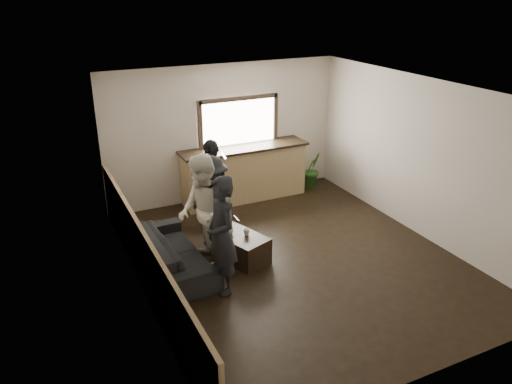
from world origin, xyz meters
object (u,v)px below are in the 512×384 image
sofa (175,252)px  cup_b (246,232)px  coffee_table (239,247)px  bar_counter (244,170)px  person_a (222,236)px  person_c (211,202)px  person_d (213,185)px  potted_plant (312,169)px  person_b (203,213)px  cup_a (230,231)px

sofa → cup_b: 1.18m
sofa → coffee_table: bearing=-100.5°
bar_counter → coffee_table: size_ratio=2.72×
person_a → person_c: size_ratio=1.09×
sofa → person_c: person_c is taller
person_d → potted_plant: bearing=152.3°
bar_counter → potted_plant: 1.66m
person_b → potted_plant: bearing=127.8°
cup_a → person_b: 0.66m
sofa → person_d: bearing=-46.7°
cup_b → potted_plant: (2.66, 2.30, -0.08)m
cup_b → sofa: bearing=169.3°
bar_counter → person_a: bearing=-119.6°
cup_a → person_d: 1.23m
bar_counter → person_a: (-1.71, -3.01, 0.26)m
cup_a → potted_plant: potted_plant is taller
bar_counter → cup_a: (-1.24, -2.18, -0.16)m
cup_a → cup_b: (0.22, -0.16, 0.00)m
person_b → person_c: bearing=153.0°
cup_a → potted_plant: bearing=36.5°
person_b → cup_a: bearing=101.3°
sofa → cup_b: bearing=-103.0°
cup_a → person_d: person_d is taller
bar_counter → person_c: 2.18m
sofa → cup_b: sofa is taller
person_b → person_a: bearing=5.1°
coffee_table → cup_b: cup_b is taller
bar_counter → cup_b: size_ratio=25.80×
potted_plant → cup_b: bearing=-139.2°
bar_counter → cup_b: bearing=-113.5°
person_a → person_c: person_a is taller
sofa → potted_plant: size_ratio=2.46×
sofa → potted_plant: (3.81, 2.08, 0.11)m
person_a → coffee_table: bearing=140.4°
person_b → person_d: 1.38m
sofa → person_a: person_a is taller
coffee_table → person_d: person_d is taller
sofa → potted_plant: 4.34m
person_d → cup_a: bearing=34.9°
cup_a → person_c: (-0.14, 0.50, 0.34)m
bar_counter → person_a: size_ratio=1.51×
potted_plant → person_c: person_c is taller
potted_plant → person_a: person_a is taller
person_d → cup_b: bearing=45.3°
coffee_table → person_a: size_ratio=0.55×
coffee_table → cup_b: size_ratio=9.48×
sofa → person_b: 0.79m
potted_plant → person_c: size_ratio=0.49×
sofa → bar_counter: bearing=-47.8°
coffee_table → person_b: bearing=175.8°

